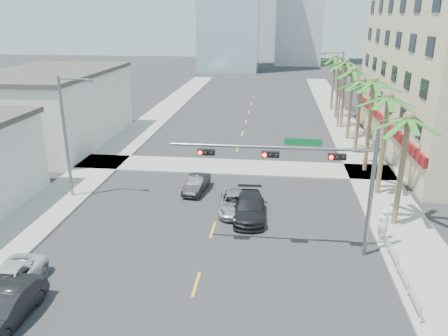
% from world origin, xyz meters
% --- Properties ---
extents(sidewalk_right, '(4.00, 120.00, 0.15)m').
position_xyz_m(sidewalk_right, '(12.00, 20.00, 0.07)').
color(sidewalk_right, gray).
rests_on(sidewalk_right, ground).
extents(sidewalk_left, '(4.00, 120.00, 0.15)m').
position_xyz_m(sidewalk_left, '(-12.00, 20.00, 0.07)').
color(sidewalk_left, gray).
rests_on(sidewalk_left, ground).
extents(sidewalk_cross, '(80.00, 4.00, 0.15)m').
position_xyz_m(sidewalk_cross, '(0.00, 22.00, 0.07)').
color(sidewalk_cross, gray).
rests_on(sidewalk_cross, ground).
extents(building_left_far, '(11.00, 18.00, 7.20)m').
position_xyz_m(building_left_far, '(-19.50, 28.00, 3.60)').
color(building_left_far, beige).
rests_on(building_left_far, ground).
extents(traffic_signal_mast, '(11.12, 0.54, 7.20)m').
position_xyz_m(traffic_signal_mast, '(5.78, 7.95, 5.06)').
color(traffic_signal_mast, slate).
rests_on(traffic_signal_mast, ground).
extents(palm_tree_0, '(4.80, 4.80, 7.80)m').
position_xyz_m(palm_tree_0, '(11.60, 12.00, 7.08)').
color(palm_tree_0, brown).
rests_on(palm_tree_0, ground).
extents(palm_tree_1, '(4.80, 4.80, 8.16)m').
position_xyz_m(palm_tree_1, '(11.60, 17.20, 7.43)').
color(palm_tree_1, brown).
rests_on(palm_tree_1, ground).
extents(palm_tree_2, '(4.80, 4.80, 8.52)m').
position_xyz_m(palm_tree_2, '(11.60, 22.40, 7.78)').
color(palm_tree_2, brown).
rests_on(palm_tree_2, ground).
extents(palm_tree_3, '(4.80, 4.80, 7.80)m').
position_xyz_m(palm_tree_3, '(11.60, 27.60, 7.08)').
color(palm_tree_3, brown).
rests_on(palm_tree_3, ground).
extents(palm_tree_4, '(4.80, 4.80, 8.16)m').
position_xyz_m(palm_tree_4, '(11.60, 32.80, 7.43)').
color(palm_tree_4, brown).
rests_on(palm_tree_4, ground).
extents(palm_tree_5, '(4.80, 4.80, 8.52)m').
position_xyz_m(palm_tree_5, '(11.60, 38.00, 7.78)').
color(palm_tree_5, brown).
rests_on(palm_tree_5, ground).
extents(palm_tree_6, '(4.80, 4.80, 7.80)m').
position_xyz_m(palm_tree_6, '(11.60, 43.20, 7.08)').
color(palm_tree_6, brown).
rests_on(palm_tree_6, ground).
extents(palm_tree_7, '(4.80, 4.80, 8.16)m').
position_xyz_m(palm_tree_7, '(11.60, 48.40, 7.43)').
color(palm_tree_7, brown).
rests_on(palm_tree_7, ground).
extents(streetlight_left, '(2.55, 0.25, 9.00)m').
position_xyz_m(streetlight_left, '(-11.00, 14.00, 5.06)').
color(streetlight_left, slate).
rests_on(streetlight_left, ground).
extents(streetlight_right, '(2.55, 0.25, 9.00)m').
position_xyz_m(streetlight_right, '(11.00, 38.00, 5.06)').
color(streetlight_right, slate).
rests_on(streetlight_right, ground).
extents(guardrail, '(0.08, 8.08, 1.00)m').
position_xyz_m(guardrail, '(10.30, 6.00, 0.67)').
color(guardrail, silver).
rests_on(guardrail, ground).
extents(car_parked_mid, '(1.66, 4.58, 1.50)m').
position_xyz_m(car_parked_mid, '(-7.80, 0.17, 0.75)').
color(car_parked_mid, black).
rests_on(car_parked_mid, ground).
extents(car_parked_far, '(2.15, 4.64, 1.29)m').
position_xyz_m(car_parked_far, '(-9.02, 2.22, 0.64)').
color(car_parked_far, silver).
rests_on(car_parked_far, ground).
extents(car_lane_left, '(1.73, 3.90, 1.25)m').
position_xyz_m(car_lane_left, '(-2.16, 16.19, 0.62)').
color(car_lane_left, black).
rests_on(car_lane_left, ground).
extents(car_lane_center, '(2.29, 4.55, 1.23)m').
position_xyz_m(car_lane_center, '(1.08, 12.98, 0.62)').
color(car_lane_center, '#B9BABF').
rests_on(car_lane_center, ground).
extents(car_lane_right, '(2.31, 5.14, 1.46)m').
position_xyz_m(car_lane_right, '(2.17, 12.07, 0.73)').
color(car_lane_right, black).
rests_on(car_lane_right, ground).
extents(pedestrian, '(0.80, 0.59, 1.99)m').
position_xyz_m(pedestrian, '(10.30, 9.70, 1.15)').
color(pedestrian, white).
rests_on(pedestrian, sidewalk_right).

